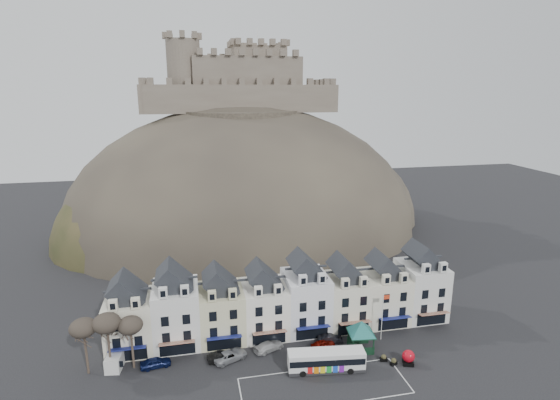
{
  "coord_description": "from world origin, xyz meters",
  "views": [
    {
      "loc": [
        -14.0,
        -46.17,
        38.05
      ],
      "look_at": [
        0.85,
        24.0,
        19.69
      ],
      "focal_mm": 28.0,
      "sensor_mm": 36.0,
      "label": 1
    }
  ],
  "objects_px": {
    "car_black": "(222,357)",
    "car_charcoal": "(330,339)",
    "bus_shelter": "(361,328)",
    "car_silver": "(230,355)",
    "red_buoy": "(408,357)",
    "bus": "(326,360)",
    "flagpole": "(383,314)",
    "white_van": "(116,359)",
    "car_navy": "(156,363)",
    "car_white": "(269,346)",
    "car_maroon": "(323,344)"
  },
  "relations": [
    {
      "from": "car_charcoal",
      "to": "white_van",
      "type": "bearing_deg",
      "value": 96.92
    },
    {
      "from": "car_black",
      "to": "car_white",
      "type": "bearing_deg",
      "value": -90.24
    },
    {
      "from": "car_white",
      "to": "car_black",
      "type": "bearing_deg",
      "value": 75.73
    },
    {
      "from": "bus_shelter",
      "to": "car_navy",
      "type": "bearing_deg",
      "value": -176.74
    },
    {
      "from": "car_navy",
      "to": "car_silver",
      "type": "relative_size",
      "value": 0.84
    },
    {
      "from": "car_white",
      "to": "flagpole",
      "type": "bearing_deg",
      "value": -116.13
    },
    {
      "from": "car_maroon",
      "to": "bus_shelter",
      "type": "bearing_deg",
      "value": -117.05
    },
    {
      "from": "white_van",
      "to": "car_navy",
      "type": "distance_m",
      "value": 5.69
    },
    {
      "from": "car_navy",
      "to": "car_white",
      "type": "relative_size",
      "value": 0.9
    },
    {
      "from": "flagpole",
      "to": "car_charcoal",
      "type": "bearing_deg",
      "value": 174.18
    },
    {
      "from": "flagpole",
      "to": "bus_shelter",
      "type": "bearing_deg",
      "value": -156.1
    },
    {
      "from": "bus_shelter",
      "to": "car_silver",
      "type": "height_order",
      "value": "bus_shelter"
    },
    {
      "from": "car_navy",
      "to": "car_charcoal",
      "type": "bearing_deg",
      "value": -97.28
    },
    {
      "from": "bus",
      "to": "car_maroon",
      "type": "bearing_deg",
      "value": 84.33
    },
    {
      "from": "car_navy",
      "to": "car_charcoal",
      "type": "height_order",
      "value": "car_navy"
    },
    {
      "from": "red_buoy",
      "to": "bus",
      "type": "bearing_deg",
      "value": 174.68
    },
    {
      "from": "red_buoy",
      "to": "car_navy",
      "type": "xyz_separation_m",
      "value": [
        -35.08,
        6.73,
        -0.38
      ]
    },
    {
      "from": "bus",
      "to": "car_navy",
      "type": "xyz_separation_m",
      "value": [
        -23.23,
        5.62,
        -0.94
      ]
    },
    {
      "from": "car_maroon",
      "to": "car_charcoal",
      "type": "height_order",
      "value": "car_maroon"
    },
    {
      "from": "bus",
      "to": "flagpole",
      "type": "relative_size",
      "value": 1.41
    },
    {
      "from": "car_black",
      "to": "car_silver",
      "type": "relative_size",
      "value": 0.81
    },
    {
      "from": "car_navy",
      "to": "car_black",
      "type": "distance_m",
      "value": 9.21
    },
    {
      "from": "bus",
      "to": "car_white",
      "type": "distance_m",
      "value": 9.44
    },
    {
      "from": "car_black",
      "to": "car_charcoal",
      "type": "xyz_separation_m",
      "value": [
        16.8,
        1.27,
        -0.04
      ]
    },
    {
      "from": "car_maroon",
      "to": "flagpole",
      "type": "bearing_deg",
      "value": -99.48
    },
    {
      "from": "car_black",
      "to": "car_silver",
      "type": "distance_m",
      "value": 1.2
    },
    {
      "from": "white_van",
      "to": "car_silver",
      "type": "distance_m",
      "value": 15.99
    },
    {
      "from": "red_buoy",
      "to": "flagpole",
      "type": "distance_m",
      "value": 7.55
    },
    {
      "from": "bus",
      "to": "car_white",
      "type": "height_order",
      "value": "bus"
    },
    {
      "from": "bus",
      "to": "flagpole",
      "type": "xyz_separation_m",
      "value": [
        10.86,
        5.61,
        2.75
      ]
    },
    {
      "from": "bus_shelter",
      "to": "car_silver",
      "type": "bearing_deg",
      "value": -177.33
    },
    {
      "from": "car_black",
      "to": "car_maroon",
      "type": "relative_size",
      "value": 1.08
    },
    {
      "from": "white_van",
      "to": "car_white",
      "type": "distance_m",
      "value": 21.78
    },
    {
      "from": "car_maroon",
      "to": "car_white",
      "type": "bearing_deg",
      "value": 69.53
    },
    {
      "from": "flagpole",
      "to": "white_van",
      "type": "bearing_deg",
      "value": 177.66
    },
    {
      "from": "car_charcoal",
      "to": "car_white",
      "type": "bearing_deg",
      "value": 98.86
    },
    {
      "from": "car_white",
      "to": "red_buoy",
      "type": "bearing_deg",
      "value": -135.4
    },
    {
      "from": "flagpole",
      "to": "car_silver",
      "type": "distance_m",
      "value": 23.98
    },
    {
      "from": "car_maroon",
      "to": "car_charcoal",
      "type": "relative_size",
      "value": 0.99
    },
    {
      "from": "red_buoy",
      "to": "flagpole",
      "type": "height_order",
      "value": "flagpole"
    },
    {
      "from": "car_silver",
      "to": "white_van",
      "type": "bearing_deg",
      "value": 59.35
    },
    {
      "from": "bus",
      "to": "white_van",
      "type": "bearing_deg",
      "value": 173.06
    },
    {
      "from": "flagpole",
      "to": "car_maroon",
      "type": "distance_m",
      "value": 10.4
    },
    {
      "from": "red_buoy",
      "to": "flagpole",
      "type": "xyz_separation_m",
      "value": [
        -0.99,
        6.71,
        3.31
      ]
    },
    {
      "from": "car_navy",
      "to": "white_van",
      "type": "bearing_deg",
      "value": 64.57
    },
    {
      "from": "car_black",
      "to": "flagpole",
      "type": "bearing_deg",
      "value": -98.69
    },
    {
      "from": "bus_shelter",
      "to": "car_black",
      "type": "distance_m",
      "value": 20.89
    },
    {
      "from": "bus_shelter",
      "to": "car_navy",
      "type": "relative_size",
      "value": 1.74
    },
    {
      "from": "white_van",
      "to": "car_navy",
      "type": "height_order",
      "value": "white_van"
    },
    {
      "from": "red_buoy",
      "to": "car_maroon",
      "type": "bearing_deg",
      "value": 149.58
    }
  ]
}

